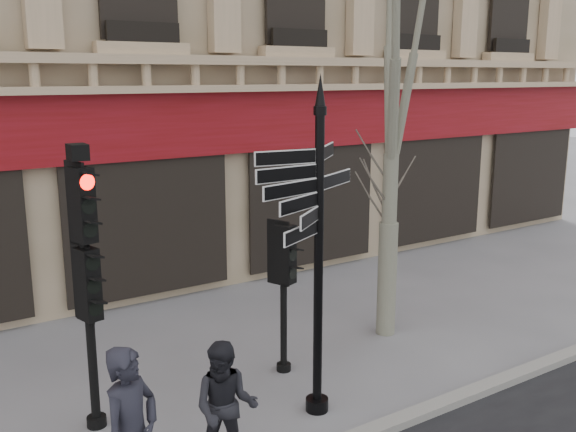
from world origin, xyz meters
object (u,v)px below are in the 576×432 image
Objects in this scene: fingerpost at (319,192)px; plane_tree at (396,13)px; pedestrian_b at (226,408)px; traffic_signal_main at (85,254)px; traffic_signal_secondary at (284,270)px.

fingerpost is 3.93m from plane_tree.
pedestrian_b is (-4.32, -2.07, -4.76)m from plane_tree.
traffic_signal_main is 3.05m from traffic_signal_secondary.
plane_tree is (5.32, 0.27, 3.18)m from traffic_signal_main.
plane_tree is at bearing 60.89° from pedestrian_b.
plane_tree reaches higher than fingerpost.
plane_tree is (2.63, 1.55, 2.47)m from fingerpost.
pedestrian_b is at bearing -75.34° from traffic_signal_main.
plane_tree is at bearing -11.54° from traffic_signal_main.
pedestrian_b is (-1.69, -0.52, -2.29)m from fingerpost.
traffic_signal_main is at bearing -177.06° from plane_tree.
traffic_signal_main is 1.58× the size of traffic_signal_secondary.
traffic_signal_secondary is 2.81m from pedestrian_b.
fingerpost reaches higher than pedestrian_b.
fingerpost is 0.58× the size of plane_tree.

